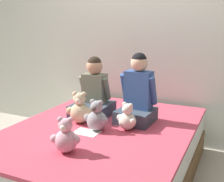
# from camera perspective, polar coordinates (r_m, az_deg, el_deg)

# --- Properties ---
(ground_plane) EXTENTS (14.00, 14.00, 0.00)m
(ground_plane) POSITION_cam_1_polar(r_m,az_deg,el_deg) (2.67, -1.81, -17.02)
(ground_plane) COLOR #B2A899
(wall_behind_bed) EXTENTS (8.00, 0.06, 2.50)m
(wall_behind_bed) POSITION_cam_1_polar(r_m,az_deg,el_deg) (3.29, 6.57, 11.50)
(wall_behind_bed) COLOR beige
(wall_behind_bed) RESTS_ON ground_plane
(bed) EXTENTS (1.51, 1.92, 0.48)m
(bed) POSITION_cam_1_polar(r_m,az_deg,el_deg) (2.56, -1.85, -12.39)
(bed) COLOR brown
(bed) RESTS_ON ground_plane
(child_on_left) EXTENTS (0.36, 0.39, 0.57)m
(child_on_left) POSITION_cam_1_polar(r_m,az_deg,el_deg) (2.74, -3.77, -0.60)
(child_on_left) COLOR #384251
(child_on_left) RESTS_ON bed
(child_on_right) EXTENTS (0.34, 0.35, 0.63)m
(child_on_right) POSITION_cam_1_polar(r_m,az_deg,el_deg) (2.55, 5.22, -0.75)
(child_on_right) COLOR #384251
(child_on_right) RESTS_ON bed
(teddy_bear_held_by_left_child) EXTENTS (0.24, 0.18, 0.29)m
(teddy_bear_held_by_left_child) POSITION_cam_1_polar(r_m,az_deg,el_deg) (2.54, -6.58, -3.83)
(teddy_bear_held_by_left_child) COLOR #D1B78E
(teddy_bear_held_by_left_child) RESTS_ON bed
(teddy_bear_held_by_right_child) EXTENTS (0.19, 0.15, 0.24)m
(teddy_bear_held_by_right_child) POSITION_cam_1_polar(r_m,az_deg,el_deg) (2.37, 3.11, -5.57)
(teddy_bear_held_by_right_child) COLOR silver
(teddy_bear_held_by_right_child) RESTS_ON bed
(teddy_bear_between_children) EXTENTS (0.22, 0.17, 0.27)m
(teddy_bear_between_children) POSITION_cam_1_polar(r_m,az_deg,el_deg) (2.35, -3.15, -5.41)
(teddy_bear_between_children) COLOR #939399
(teddy_bear_between_children) RESTS_ON bed
(teddy_bear_at_foot_of_bed) EXTENTS (0.21, 0.16, 0.26)m
(teddy_bear_at_foot_of_bed) POSITION_cam_1_polar(r_m,az_deg,el_deg) (1.99, -9.38, -9.28)
(teddy_bear_at_foot_of_bed) COLOR #DBA3B2
(teddy_bear_at_foot_of_bed) RESTS_ON bed
(sign_card) EXTENTS (0.21, 0.15, 0.00)m
(sign_card) POSITION_cam_1_polar(r_m,az_deg,el_deg) (2.35, -5.17, -8.36)
(sign_card) COLOR white
(sign_card) RESTS_ON bed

